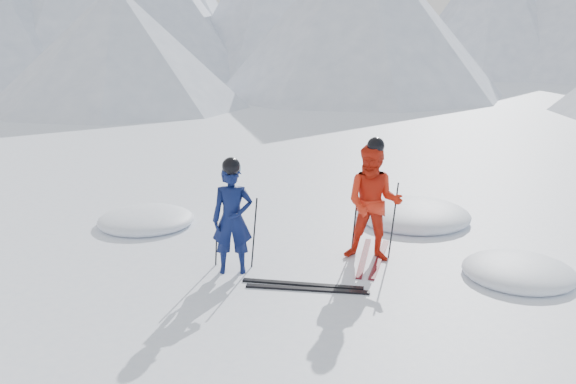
# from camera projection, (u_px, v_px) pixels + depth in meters

# --- Properties ---
(ground) EXTENTS (160.00, 160.00, 0.00)m
(ground) POSITION_uv_depth(u_px,v_px,m) (422.00, 286.00, 8.46)
(ground) COLOR white
(ground) RESTS_ON ground
(skier_blue) EXTENTS (0.67, 0.53, 1.60)m
(skier_blue) POSITION_uv_depth(u_px,v_px,m) (232.00, 219.00, 8.76)
(skier_blue) COLOR #0B1544
(skier_blue) RESTS_ON ground
(skier_red) EXTENTS (0.89, 0.70, 1.81)m
(skier_red) POSITION_uv_depth(u_px,v_px,m) (374.00, 203.00, 9.22)
(skier_red) COLOR red
(skier_red) RESTS_ON ground
(pole_blue_left) EXTENTS (0.11, 0.08, 1.07)m
(pole_blue_left) POSITION_uv_depth(u_px,v_px,m) (217.00, 232.00, 9.03)
(pole_blue_left) COLOR black
(pole_blue_left) RESTS_ON ground
(pole_blue_right) EXTENTS (0.11, 0.07, 1.07)m
(pole_blue_right) POSITION_uv_depth(u_px,v_px,m) (254.00, 233.00, 9.01)
(pole_blue_right) COLOR black
(pole_blue_right) RESTS_ON ground
(pole_red_left) EXTENTS (0.12, 0.10, 1.20)m
(pole_red_left) POSITION_uv_depth(u_px,v_px,m) (355.00, 216.00, 9.60)
(pole_red_left) COLOR black
(pole_red_left) RESTS_ON ground
(pole_red_right) EXTENTS (0.12, 0.08, 1.20)m
(pole_red_right) POSITION_uv_depth(u_px,v_px,m) (393.00, 220.00, 9.37)
(pole_red_right) COLOR black
(pole_red_right) RESTS_ON ground
(ski_worn_left) EXTENTS (0.12, 1.70, 0.03)m
(ski_worn_left) POSITION_uv_depth(u_px,v_px,m) (364.00, 257.00, 9.47)
(ski_worn_left) COLOR black
(ski_worn_left) RESTS_ON ground
(ski_worn_right) EXTENTS (0.18, 1.70, 0.03)m
(ski_worn_right) POSITION_uv_depth(u_px,v_px,m) (379.00, 259.00, 9.42)
(ski_worn_right) COLOR black
(ski_worn_right) RESTS_ON ground
(ski_loose_a) EXTENTS (1.70, 0.17, 0.03)m
(ski_loose_a) POSITION_uv_depth(u_px,v_px,m) (302.00, 284.00, 8.47)
(ski_loose_a) COLOR black
(ski_loose_a) RESTS_ON ground
(ski_loose_b) EXTENTS (1.70, 0.23, 0.03)m
(ski_loose_b) POSITION_uv_depth(u_px,v_px,m) (307.00, 289.00, 8.31)
(ski_loose_b) COLOR black
(ski_loose_b) RESTS_ON ground
(snow_lumps) EXTENTS (9.21, 6.32, 0.47)m
(snow_lumps) POSITION_uv_depth(u_px,v_px,m) (377.00, 240.00, 10.29)
(snow_lumps) COLOR white
(snow_lumps) RESTS_ON ground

